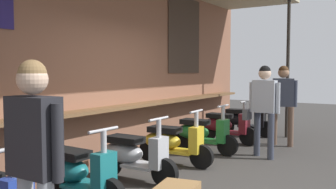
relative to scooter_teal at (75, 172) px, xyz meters
The scene contains 11 objects.
ground_plane 2.00m from the scooter_teal, 33.45° to the right, with size 28.38×28.38×0.00m, color #383533.
market_stall_facade 2.39m from the scooter_teal, 26.33° to the left, with size 10.13×2.17×3.53m.
scooter_teal is the anchor object (origin of this frame).
scooter_silver 1.11m from the scooter_teal, ahead, with size 0.46×1.40×0.97m.
scooter_yellow 2.20m from the scooter_teal, ahead, with size 0.49×1.40×0.97m.
scooter_green 3.30m from the scooter_teal, ahead, with size 0.46×1.40×0.97m.
scooter_maroon 4.46m from the scooter_teal, ahead, with size 0.46×1.40×0.97m.
scooter_black 5.56m from the scooter_teal, ahead, with size 0.48×1.40×0.97m.
shopper_with_handbag 3.81m from the scooter_teal, 18.27° to the right, with size 0.28×0.67×1.71m.
shopper_browsing 1.86m from the scooter_teal, 142.86° to the right, with size 0.23×0.58×1.71m.
shopper_passing 5.03m from the scooter_teal, 13.60° to the right, with size 0.44×0.66×1.72m.
Camera 1 is at (-4.76, -2.25, 1.63)m, focal length 39.43 mm.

